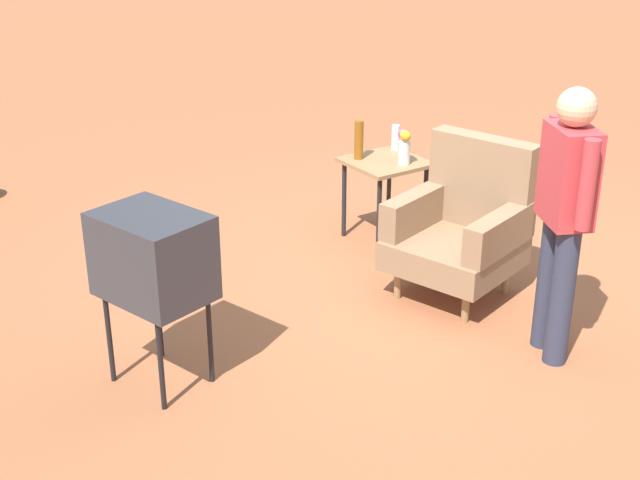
# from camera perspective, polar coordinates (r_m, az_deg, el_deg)

# --- Properties ---
(ground_plane) EXTENTS (60.00, 60.00, 0.00)m
(ground_plane) POSITION_cam_1_polar(r_m,az_deg,el_deg) (6.15, 7.51, -3.16)
(ground_plane) COLOR #A05B38
(armchair) EXTENTS (0.95, 0.96, 1.06)m
(armchair) POSITION_cam_1_polar(r_m,az_deg,el_deg) (5.94, 9.39, 1.03)
(armchair) COLOR #937047
(armchair) RESTS_ON ground
(side_table) EXTENTS (0.56, 0.56, 0.65)m
(side_table) POSITION_cam_1_polar(r_m,az_deg,el_deg) (6.71, 4.29, 4.44)
(side_table) COLOR black
(side_table) RESTS_ON ground
(tv_on_stand) EXTENTS (0.70, 0.59, 1.03)m
(tv_on_stand) POSITION_cam_1_polar(r_m,az_deg,el_deg) (4.78, -10.89, -1.11)
(tv_on_stand) COLOR black
(tv_on_stand) RESTS_ON ground
(person_standing) EXTENTS (0.52, 0.36, 1.64)m
(person_standing) POSITION_cam_1_polar(r_m,az_deg,el_deg) (5.11, 15.76, 1.97)
(person_standing) COLOR #2D3347
(person_standing) RESTS_ON ground
(bottle_short_clear) EXTENTS (0.06, 0.06, 0.20)m
(bottle_short_clear) POSITION_cam_1_polar(r_m,az_deg,el_deg) (6.92, 4.98, 6.72)
(bottle_short_clear) COLOR silver
(bottle_short_clear) RESTS_ON side_table
(bottle_tall_amber) EXTENTS (0.07, 0.07, 0.30)m
(bottle_tall_amber) POSITION_cam_1_polar(r_m,az_deg,el_deg) (6.66, 2.57, 6.58)
(bottle_tall_amber) COLOR brown
(bottle_tall_amber) RESTS_ON side_table
(flower_vase) EXTENTS (0.15, 0.10, 0.27)m
(flower_vase) POSITION_cam_1_polar(r_m,az_deg,el_deg) (6.56, 5.55, 6.20)
(flower_vase) COLOR silver
(flower_vase) RESTS_ON side_table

